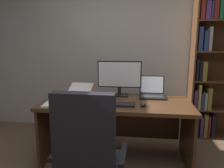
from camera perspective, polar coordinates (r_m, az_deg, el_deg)
The scene contains 12 objects.
wall_back at distance 3.54m, azimuth 5.65°, elevation 10.07°, with size 5.65×0.12×2.75m, color #B2ADA3.
desk at distance 2.71m, azimuth 1.28°, elevation -8.10°, with size 1.73×0.78×0.74m.
bookshelf at distance 3.52m, azimuth 25.53°, elevation 3.70°, with size 0.94×0.29×2.15m.
office_chair at distance 1.91m, azimuth -6.28°, elevation -19.87°, with size 0.62×0.60×1.07m.
monitor at distance 2.78m, azimuth 1.94°, elevation 1.60°, with size 0.56×0.16×0.45m.
laptop at distance 2.81m, azimuth 10.41°, elevation -2.21°, with size 0.32×0.30×0.25m.
keyboard at distance 2.41m, azimuth 0.96°, elevation -5.29°, with size 0.42×0.15×0.02m, color black.
computer_mouse at distance 2.40m, azimuth 8.14°, elevation -5.31°, with size 0.06×0.10×0.04m, color black.
reading_stand_with_book at distance 2.98m, azimuth -8.11°, elevation -1.18°, with size 0.33×0.29×0.12m.
open_binder at distance 2.49m, azimuth -12.48°, elevation -5.03°, with size 0.45×0.32×0.02m.
notepad at distance 2.58m, azimuth -6.06°, elevation -4.42°, with size 0.15×0.21×0.01m, color white.
pen at distance 2.57m, azimuth -5.63°, elevation -4.24°, with size 0.01×0.01×0.14m, color navy.
Camera 1 is at (0.10, -1.50, 1.43)m, focal length 35.05 mm.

